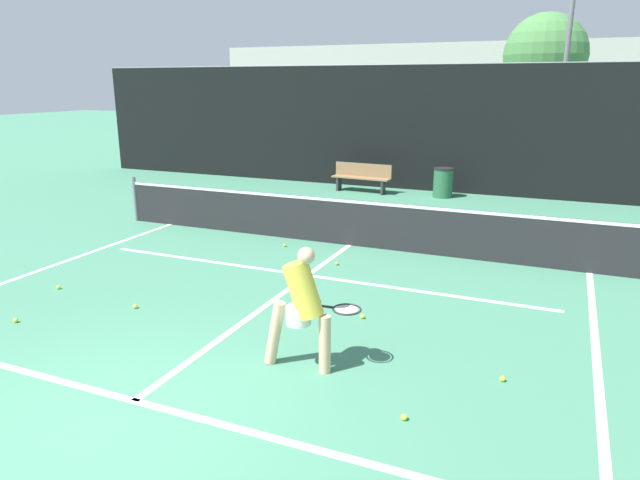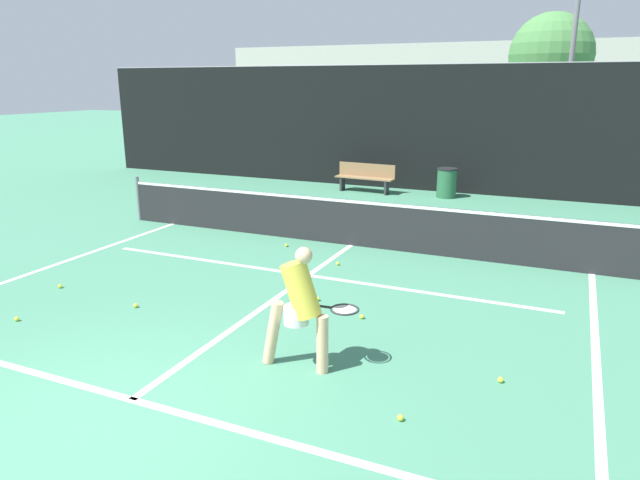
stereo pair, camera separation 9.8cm
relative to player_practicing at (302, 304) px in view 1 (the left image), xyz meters
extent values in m
plane|color=#427F60|center=(-1.33, -1.98, -0.80)|extent=(100.00, 100.00, 0.00)
cube|color=white|center=(-1.33, -1.36, -0.80)|extent=(11.00, 0.10, 0.01)
cube|color=white|center=(-1.33, 3.05, -0.80)|extent=(8.25, 0.10, 0.01)
cube|color=white|center=(-1.33, 1.88, -0.80)|extent=(0.10, 6.49, 0.01)
cube|color=white|center=(-5.84, 1.88, -0.80)|extent=(0.10, 7.49, 0.01)
cube|color=white|center=(3.18, 1.88, -0.80)|extent=(0.10, 7.49, 0.01)
cylinder|color=slate|center=(-6.83, 5.13, -0.27)|extent=(0.09, 0.09, 1.07)
cube|color=#232326|center=(-1.33, 5.13, -0.33)|extent=(11.00, 0.02, 0.95)
cube|color=white|center=(-1.33, 5.13, 0.12)|extent=(11.00, 0.03, 0.06)
cube|color=black|center=(-1.33, 11.86, 1.06)|extent=(24.00, 0.06, 3.73)
cylinder|color=slate|center=(-1.33, 11.86, 2.95)|extent=(24.00, 0.04, 0.04)
cylinder|color=#DBAD84|center=(0.27, 0.01, -0.46)|extent=(0.14, 0.14, 0.70)
cylinder|color=#DBAD84|center=(-0.35, -0.03, -0.41)|extent=(0.29, 0.16, 0.81)
cylinder|color=white|center=(-0.05, -0.01, -0.14)|extent=(0.29, 0.29, 0.21)
cylinder|color=yellow|center=(0.01, -0.01, 0.18)|extent=(0.49, 0.32, 0.70)
sphere|color=#DBAD84|center=(0.05, 0.00, 0.58)|extent=(0.20, 0.20, 0.20)
cylinder|color=#262628|center=(0.14, 0.24, -0.09)|extent=(0.30, 0.05, 0.03)
torus|color=#262628|center=(0.44, 0.26, -0.09)|extent=(0.37, 0.37, 0.02)
cylinder|color=beige|center=(0.44, 0.26, -0.09)|extent=(0.28, 0.28, 0.01)
sphere|color=#D1E033|center=(1.38, -0.58, -0.77)|extent=(0.07, 0.07, 0.07)
sphere|color=#D1E033|center=(-2.50, 4.49, -0.77)|extent=(0.07, 0.07, 0.07)
sphere|color=#D1E033|center=(-3.06, 0.67, -0.77)|extent=(0.07, 0.07, 0.07)
sphere|color=#D1E033|center=(-0.69, 2.01, -0.77)|extent=(0.07, 0.07, 0.07)
sphere|color=#D1E033|center=(-4.76, 0.83, -0.77)|extent=(0.07, 0.07, 0.07)
sphere|color=#D1E033|center=(0.17, 1.65, -0.77)|extent=(0.07, 0.07, 0.07)
sphere|color=#D1E033|center=(2.19, 0.60, -0.77)|extent=(0.07, 0.07, 0.07)
sphere|color=#D1E033|center=(-1.08, 3.79, -0.77)|extent=(0.07, 0.07, 0.07)
sphere|color=#D1E033|center=(-4.24, -0.40, -0.77)|extent=(0.07, 0.07, 0.07)
cube|color=olive|center=(-3.06, 10.77, -0.36)|extent=(1.85, 0.49, 0.04)
cube|color=olive|center=(-3.05, 10.95, -0.15)|extent=(1.83, 0.17, 0.42)
cube|color=#333338|center=(-3.80, 10.82, -0.58)|extent=(0.06, 0.32, 0.44)
cube|color=#333338|center=(-2.33, 10.71, -0.58)|extent=(0.06, 0.32, 0.44)
cylinder|color=#28603D|center=(-0.61, 10.98, -0.40)|extent=(0.55, 0.55, 0.82)
cylinder|color=black|center=(-0.61, 10.98, 0.03)|extent=(0.58, 0.58, 0.04)
cube|color=black|center=(3.38, 14.59, -0.39)|extent=(1.62, 4.43, 0.83)
cube|color=#1E2328|center=(3.38, 14.37, 0.30)|extent=(1.36, 2.66, 0.55)
cylinder|color=black|center=(4.11, 16.01, -0.50)|extent=(0.18, 0.60, 0.60)
cylinder|color=black|center=(4.11, 13.18, -0.50)|extent=(0.18, 0.60, 0.60)
cylinder|color=slate|center=(2.27, 15.15, 3.28)|extent=(0.16, 0.16, 8.18)
cylinder|color=brown|center=(1.34, 21.52, 0.77)|extent=(0.28, 0.28, 3.14)
sphere|color=#477F42|center=(1.34, 21.52, 3.55)|extent=(3.46, 3.46, 3.46)
cube|color=#B2ADA3|center=(-1.33, 30.96, 1.95)|extent=(36.00, 2.40, 5.51)
camera|label=1|loc=(2.57, -5.48, 2.44)|focal=32.00mm
camera|label=2|loc=(2.66, -5.44, 2.44)|focal=32.00mm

